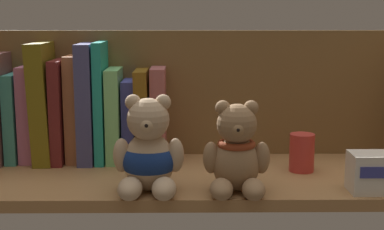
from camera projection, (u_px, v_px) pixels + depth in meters
The scene contains 18 objects.
shelf_board at pixel (189, 179), 100.58cm from camera, with size 83.28×28.92×2.00cm, color #9E7042.
shelf_back_panel at pixel (189, 98), 113.18cm from camera, with size 85.68×1.20×27.05cm, color brown.
book_1 at pixel (4, 107), 109.04cm from camera, with size 1.77×13.96×20.97cm, color brown.
book_2 at pixel (17, 117), 109.42cm from camera, with size 2.17×11.68×17.03cm, color teal.
book_3 at pixel (30, 113), 109.32cm from camera, with size 2.48×10.47×18.45cm, color #BC6890.
book_4 at pixel (46, 102), 108.96cm from camera, with size 3.34×14.73×22.91cm, color #736414.
book_5 at pixel (62, 110), 109.28cm from camera, with size 2.11×13.87×19.72cm, color maroon.
book_6 at pixel (75, 108), 109.24cm from camera, with size 2.19×10.60×20.45cm, color #AE663D.
book_7 at pixel (89, 102), 109.07cm from camera, with size 2.90×14.12×22.78cm, color #434578.
book_8 at pixel (102, 101), 109.07cm from camera, with size 1.74×13.27×23.08cm, color teal.
book_9 at pixel (115, 114), 109.55cm from camera, with size 2.56×12.62×18.00cm, color #7DCF7C.
book_10 at pixel (130, 120), 109.79cm from camera, with size 2.33×9.52×15.69cm, color #3B3F95.
book_11 at pixel (143, 115), 109.64cm from camera, with size 2.49×12.53×17.73cm, color brown.
book_12 at pixel (159, 114), 109.64cm from camera, with size 2.82×10.38×18.11cm, color #A15353.
teddy_bear_larger at pixel (149, 154), 89.51cm from camera, with size 11.40×11.84×15.75cm.
teddy_bear_smaller at pixel (237, 154), 89.08cm from camera, with size 10.78×10.92×14.83cm.
pillar_candle at pixel (302, 153), 101.75cm from camera, with size 4.52×4.52×6.90cm, color #C63833.
small_product_box at pixel (382, 173), 89.84cm from camera, with size 10.37×5.67×6.38cm.
Camera 1 is at (-0.63, -96.93, 30.21)cm, focal length 52.48 mm.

